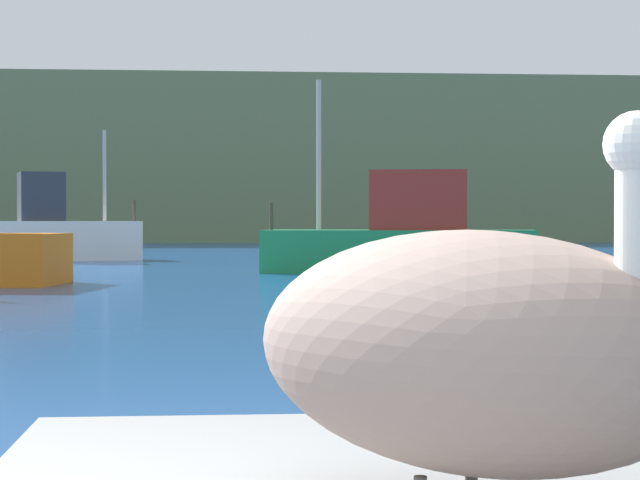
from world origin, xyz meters
name	(u,v)px	position (x,y,z in m)	size (l,w,h in m)	color
hillside_backdrop	(216,165)	(0.00, 73.41, 4.98)	(140.00, 17.60, 9.96)	#6B7A51
pelican	(471,349)	(1.30, 0.20, 1.04)	(1.25, 1.28, 0.91)	gray
fishing_boat_green	(404,236)	(5.24, 26.71, 0.93)	(7.14, 3.45, 4.94)	#1E8C4C
fishing_boat_white	(52,232)	(-5.04, 36.17, 0.96)	(5.82, 3.13, 4.35)	white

